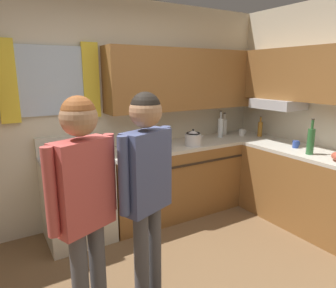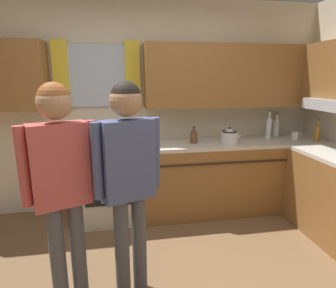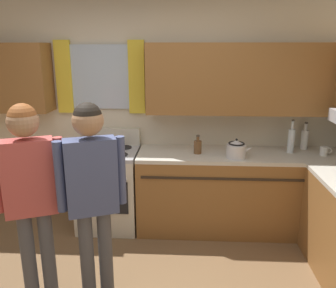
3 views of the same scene
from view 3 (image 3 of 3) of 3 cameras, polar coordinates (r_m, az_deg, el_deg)
back_wall_unit at (r=3.98m, az=-3.15°, el=7.65°), size 4.60×0.42×2.60m
kitchen_counter_run at (r=3.71m, az=18.46°, el=-10.14°), size 2.34×2.14×0.90m
stove_oven at (r=4.06m, az=-9.65°, el=-6.99°), size 0.66×0.67×1.10m
bottle_milk_white at (r=4.18m, az=21.50°, el=0.77°), size 0.08×0.08×0.31m
bottle_squat_brown at (r=3.76m, az=4.90°, el=-0.42°), size 0.08×0.08×0.21m
bottle_tall_clear at (r=3.99m, az=19.55°, el=0.61°), size 0.07×0.07×0.37m
mug_ceramic_white at (r=4.05m, az=24.28°, el=-1.05°), size 0.13×0.08×0.09m
stovetop_kettle at (r=3.66m, az=11.16°, el=-0.80°), size 0.27×0.20×0.21m
adult_left at (r=2.77m, az=-21.70°, el=-6.30°), size 0.48×0.28×1.64m
adult_in_plaid at (r=2.64m, az=-12.39°, el=-6.48°), size 0.48×0.28×1.65m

